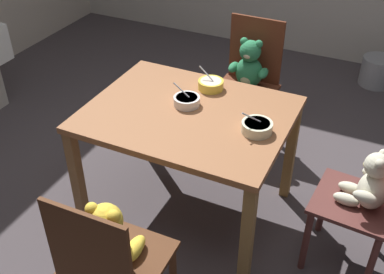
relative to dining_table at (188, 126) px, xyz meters
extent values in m
cube|color=#463E41|center=(0.00, 0.00, -0.64)|extent=(5.20, 5.20, 0.04)
cube|color=#905B38|center=(0.00, 0.00, 0.07)|extent=(1.08, 0.85, 0.04)
cube|color=brown|center=(-0.50, -0.39, -0.28)|extent=(0.06, 0.06, 0.68)
cube|color=olive|center=(0.50, -0.39, -0.28)|extent=(0.06, 0.06, 0.68)
cube|color=olive|center=(-0.50, 0.39, -0.28)|extent=(0.06, 0.06, 0.68)
cube|color=olive|center=(0.50, 0.39, -0.28)|extent=(0.06, 0.06, 0.68)
cube|color=#562B27|center=(0.92, 0.00, -0.20)|extent=(0.41, 0.40, 0.02)
cylinder|color=#562B27|center=(0.77, 0.17, -0.41)|extent=(0.04, 0.04, 0.41)
cylinder|color=#562B27|center=(0.75, -0.15, -0.41)|extent=(0.04, 0.04, 0.41)
cylinder|color=#562B27|center=(1.10, 0.15, -0.41)|extent=(0.04, 0.04, 0.41)
cylinder|color=#562B27|center=(1.08, -0.17, -0.41)|extent=(0.04, 0.04, 0.41)
ellipsoid|color=beige|center=(0.99, -0.01, -0.09)|extent=(0.16, 0.18, 0.20)
ellipsoid|color=#CABE87|center=(0.94, 0.00, -0.10)|extent=(0.06, 0.10, 0.12)
sphere|color=beige|center=(0.98, 0.00, 0.06)|extent=(0.12, 0.12, 0.12)
ellipsoid|color=#CABE87|center=(0.94, 0.00, 0.05)|extent=(0.05, 0.05, 0.04)
sphere|color=beige|center=(0.99, 0.04, 0.11)|extent=(0.05, 0.05, 0.05)
sphere|color=beige|center=(0.99, -0.05, 0.11)|extent=(0.05, 0.05, 0.05)
ellipsoid|color=beige|center=(0.98, 0.09, -0.06)|extent=(0.12, 0.06, 0.05)
ellipsoid|color=beige|center=(0.96, -0.10, -0.06)|extent=(0.12, 0.06, 0.05)
ellipsoid|color=beige|center=(0.89, 0.05, -0.15)|extent=(0.13, 0.07, 0.06)
ellipsoid|color=beige|center=(0.89, -0.05, -0.15)|extent=(0.13, 0.07, 0.06)
cube|color=#522D18|center=(0.05, -0.81, -0.20)|extent=(0.42, 0.39, 0.02)
cube|color=#522D18|center=(0.06, -0.99, 0.03)|extent=(0.38, 0.02, 0.43)
cylinder|color=#522D18|center=(-0.12, -0.65, -0.41)|extent=(0.04, 0.04, 0.41)
ellipsoid|color=yellow|center=(0.06, -0.88, -0.07)|extent=(0.20, 0.17, 0.22)
ellipsoid|color=#C7B292|center=(0.05, -0.82, -0.08)|extent=(0.11, 0.06, 0.13)
sphere|color=yellow|center=(0.06, -0.87, 0.09)|extent=(0.14, 0.14, 0.14)
ellipsoid|color=#C7B292|center=(0.05, -0.82, 0.08)|extent=(0.06, 0.05, 0.04)
sphere|color=yellow|center=(0.11, -0.88, 0.15)|extent=(0.05, 0.05, 0.05)
sphere|color=yellow|center=(0.01, -0.88, 0.15)|extent=(0.05, 0.05, 0.05)
ellipsoid|color=yellow|center=(0.16, -0.85, -0.05)|extent=(0.06, 0.13, 0.06)
ellipsoid|color=yellow|center=(-0.05, -0.85, -0.05)|extent=(0.06, 0.13, 0.06)
ellipsoid|color=yellow|center=(0.11, -0.76, -0.15)|extent=(0.07, 0.15, 0.07)
ellipsoid|color=yellow|center=(0.00, -0.76, -0.15)|extent=(0.07, 0.15, 0.07)
cube|color=#5B2A18|center=(0.05, 0.81, -0.20)|extent=(0.41, 0.37, 0.02)
cube|color=#5B2A18|center=(0.05, 0.98, 0.05)|extent=(0.38, 0.02, 0.46)
cylinder|color=#5B2A18|center=(-0.13, 0.66, -0.41)|extent=(0.04, 0.04, 0.41)
cylinder|color=#5B2A18|center=(0.22, 0.66, -0.41)|extent=(0.04, 0.04, 0.41)
cylinder|color=#5B2A18|center=(-0.13, 0.96, -0.41)|extent=(0.04, 0.04, 0.41)
cylinder|color=#5B2A18|center=(0.22, 0.96, -0.41)|extent=(0.04, 0.04, 0.41)
ellipsoid|color=#2E8151|center=(0.05, 0.87, -0.08)|extent=(0.19, 0.16, 0.22)
ellipsoid|color=beige|center=(0.05, 0.82, -0.09)|extent=(0.10, 0.06, 0.13)
sphere|color=#2E8151|center=(0.05, 0.86, 0.09)|extent=(0.15, 0.15, 0.15)
ellipsoid|color=beige|center=(0.05, 0.81, 0.08)|extent=(0.06, 0.05, 0.04)
sphere|color=#2E8151|center=(-0.01, 0.87, 0.14)|extent=(0.06, 0.06, 0.06)
sphere|color=#2E8151|center=(0.10, 0.87, 0.14)|extent=(0.06, 0.06, 0.06)
ellipsoid|color=#2E8151|center=(-0.06, 0.85, -0.05)|extent=(0.06, 0.12, 0.06)
ellipsoid|color=#2E8151|center=(0.15, 0.85, -0.05)|extent=(0.06, 0.12, 0.06)
ellipsoid|color=#2E8151|center=(-0.01, 0.76, -0.15)|extent=(0.07, 0.14, 0.07)
ellipsoid|color=#2E8151|center=(0.10, 0.76, -0.15)|extent=(0.07, 0.14, 0.07)
cylinder|color=white|center=(-0.04, 0.06, 0.12)|extent=(0.14, 0.14, 0.05)
cylinder|color=white|center=(-0.04, 0.06, 0.10)|extent=(0.08, 0.08, 0.01)
cylinder|color=beige|center=(-0.04, 0.06, 0.14)|extent=(0.12, 0.12, 0.01)
cylinder|color=#BCBCC1|center=(-0.07, 0.06, 0.18)|extent=(0.10, 0.01, 0.07)
ellipsoid|color=#BCBCC1|center=(-0.03, 0.06, 0.13)|extent=(0.03, 0.02, 0.01)
cylinder|color=beige|center=(0.39, -0.02, 0.12)|extent=(0.16, 0.16, 0.05)
cylinder|color=beige|center=(0.39, -0.02, 0.10)|extent=(0.09, 0.09, 0.01)
cylinder|color=beige|center=(0.39, -0.02, 0.14)|extent=(0.13, 0.13, 0.01)
cylinder|color=#BCBCC1|center=(0.37, -0.05, 0.18)|extent=(0.08, 0.08, 0.08)
ellipsoid|color=#BCBCC1|center=(0.40, -0.01, 0.14)|extent=(0.04, 0.04, 0.01)
cylinder|color=gold|center=(0.01, 0.28, 0.12)|extent=(0.15, 0.15, 0.05)
cylinder|color=gold|center=(0.01, 0.28, 0.10)|extent=(0.08, 0.08, 0.01)
cylinder|color=beige|center=(0.01, 0.28, 0.14)|extent=(0.12, 0.12, 0.01)
cylinder|color=#BCBCC1|center=(-0.02, 0.29, 0.18)|extent=(0.10, 0.03, 0.07)
ellipsoid|color=#BCBCC1|center=(0.02, 0.28, 0.14)|extent=(0.04, 0.03, 0.01)
cylinder|color=#93969B|center=(0.82, 2.15, -0.49)|extent=(0.29, 0.29, 0.25)
camera|label=1|loc=(0.93, -1.91, 1.43)|focal=43.94mm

